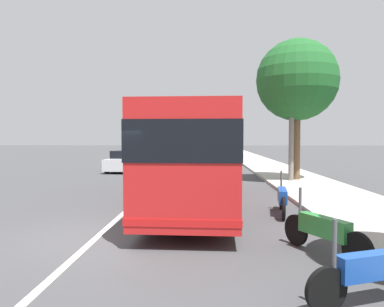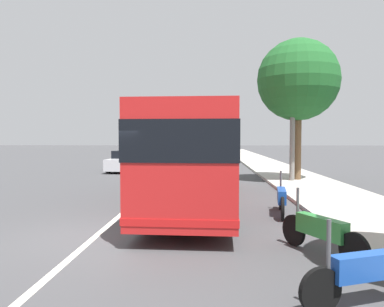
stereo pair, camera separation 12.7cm
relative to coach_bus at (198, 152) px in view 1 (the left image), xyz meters
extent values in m
plane|color=#424244|center=(-4.61, 2.30, -1.83)|extent=(220.00, 220.00, 0.00)
cube|color=#B2ADA3|center=(5.39, -5.25, -1.76)|extent=(110.00, 3.60, 0.14)
cube|color=silver|center=(5.39, 2.30, -1.83)|extent=(110.00, 0.16, 0.01)
cube|color=red|center=(0.00, 0.00, -0.06)|extent=(11.58, 2.86, 2.85)
cube|color=black|center=(0.00, 0.00, 0.46)|extent=(11.63, 2.90, 0.90)
cube|color=red|center=(0.00, 0.00, -1.23)|extent=(11.62, 2.89, 0.16)
cylinder|color=black|center=(3.72, 0.99, -1.33)|extent=(1.01, 0.34, 1.00)
cylinder|color=black|center=(3.64, -1.25, -1.33)|extent=(1.01, 0.34, 1.00)
cylinder|color=black|center=(-3.64, 1.25, -1.33)|extent=(1.01, 0.34, 1.00)
cylinder|color=black|center=(-3.72, -0.99, -1.33)|extent=(1.01, 0.34, 1.00)
cylinder|color=black|center=(-8.30, -1.90, -1.52)|extent=(0.30, 0.62, 0.63)
cube|color=#1947A5|center=(-8.02, -2.65, -1.27)|extent=(0.65, 1.21, 0.36)
cylinder|color=#4C4C51|center=(-8.26, -2.01, -0.92)|extent=(0.06, 0.06, 0.70)
cylinder|color=black|center=(-5.14, -2.26, -1.50)|extent=(0.64, 0.38, 0.67)
cylinder|color=black|center=(-6.60, -3.00, -1.50)|extent=(0.64, 0.38, 0.67)
cube|color=#338C3F|center=(-5.87, -2.63, -1.25)|extent=(1.20, 0.77, 0.40)
cylinder|color=#4C4C51|center=(-5.25, -2.32, -0.90)|extent=(0.06, 0.06, 0.70)
cylinder|color=black|center=(-1.05, -2.75, -1.49)|extent=(0.68, 0.18, 0.68)
cylinder|color=black|center=(-2.68, -2.50, -1.49)|extent=(0.68, 0.18, 0.68)
cube|color=#1947A5|center=(-1.86, -2.63, -1.24)|extent=(1.26, 0.42, 0.40)
cylinder|color=#4C4C51|center=(-1.17, -2.73, -0.89)|extent=(0.06, 0.06, 0.70)
cube|color=silver|center=(12.43, 5.41, -1.27)|extent=(4.69, 2.11, 0.76)
cube|color=black|center=(12.71, 5.40, -0.63)|extent=(2.48, 1.84, 0.53)
cylinder|color=black|center=(10.86, 4.66, -1.51)|extent=(0.65, 0.26, 0.64)
cylinder|color=black|center=(10.96, 6.34, -1.51)|extent=(0.65, 0.26, 0.64)
cylinder|color=black|center=(13.89, 4.48, -1.51)|extent=(0.65, 0.26, 0.64)
cylinder|color=black|center=(13.99, 6.16, -1.51)|extent=(0.65, 0.26, 0.64)
cube|color=#2D7238|center=(18.47, 0.10, -1.28)|extent=(4.50, 2.16, 0.75)
cube|color=black|center=(18.42, 0.09, -0.62)|extent=(2.26, 1.86, 0.55)
cylinder|color=black|center=(19.85, 1.04, -1.51)|extent=(0.65, 0.26, 0.64)
cylinder|color=black|center=(19.97, -0.65, -1.51)|extent=(0.65, 0.26, 0.64)
cylinder|color=black|center=(16.97, 0.84, -1.51)|extent=(0.65, 0.26, 0.64)
cylinder|color=black|center=(17.09, -0.85, -1.51)|extent=(0.65, 0.26, 0.64)
cube|color=gold|center=(41.53, 4.31, -1.23)|extent=(4.13, 1.97, 0.85)
cube|color=black|center=(41.80, 4.33, -0.58)|extent=(1.92, 1.72, 0.46)
cylinder|color=black|center=(40.24, 3.44, -1.51)|extent=(0.65, 0.25, 0.64)
cylinder|color=black|center=(40.16, 5.05, -1.51)|extent=(0.65, 0.25, 0.64)
cylinder|color=black|center=(42.91, 3.58, -1.51)|extent=(0.65, 0.25, 0.64)
cylinder|color=black|center=(42.83, 5.19, -1.51)|extent=(0.65, 0.25, 0.64)
cylinder|color=brown|center=(6.67, -5.10, 0.24)|extent=(0.42, 0.42, 4.14)
sphere|color=#1E5B26|center=(6.67, -5.10, 3.60)|extent=(4.32, 4.32, 4.32)
cylinder|color=slate|center=(6.18, -4.72, 1.52)|extent=(0.26, 0.26, 6.71)
camera|label=1|loc=(-13.19, -0.30, 0.52)|focal=34.38mm
camera|label=2|loc=(-13.19, -0.42, 0.52)|focal=34.38mm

